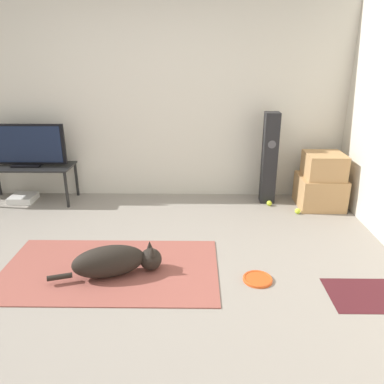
# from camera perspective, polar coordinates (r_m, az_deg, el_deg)

# --- Properties ---
(ground_plane) EXTENTS (12.00, 12.00, 0.00)m
(ground_plane) POSITION_cam_1_polar(r_m,az_deg,el_deg) (3.29, -12.06, -13.20)
(ground_plane) COLOR gray
(wall_back) EXTENTS (8.00, 0.06, 2.55)m
(wall_back) POSITION_cam_1_polar(r_m,az_deg,el_deg) (4.84, -7.88, 14.11)
(wall_back) COLOR beige
(wall_back) RESTS_ON ground_plane
(area_rug) EXTENTS (1.89, 1.06, 0.01)m
(area_rug) POSITION_cam_1_polar(r_m,az_deg,el_deg) (3.45, -12.36, -11.42)
(area_rug) COLOR #934C42
(area_rug) RESTS_ON ground_plane
(dog) EXTENTS (0.92, 0.41, 0.28)m
(dog) POSITION_cam_1_polar(r_m,az_deg,el_deg) (3.28, -11.60, -10.26)
(dog) COLOR black
(dog) RESTS_ON area_rug
(frisbee) EXTENTS (0.25, 0.25, 0.03)m
(frisbee) POSITION_cam_1_polar(r_m,az_deg,el_deg) (3.28, 9.98, -12.92)
(frisbee) COLOR #DB511E
(frisbee) RESTS_ON ground_plane
(cardboard_box_lower) EXTENTS (0.53, 0.52, 0.38)m
(cardboard_box_lower) POSITION_cam_1_polar(r_m,az_deg,el_deg) (4.87, 18.89, 0.09)
(cardboard_box_lower) COLOR tan
(cardboard_box_lower) RESTS_ON ground_plane
(cardboard_box_upper) EXTENTS (0.45, 0.44, 0.29)m
(cardboard_box_upper) POSITION_cam_1_polar(r_m,az_deg,el_deg) (4.76, 19.47, 3.82)
(cardboard_box_upper) COLOR tan
(cardboard_box_upper) RESTS_ON cardboard_box_lower
(floor_speaker) EXTENTS (0.17, 0.18, 1.14)m
(floor_speaker) POSITION_cam_1_polar(r_m,az_deg,el_deg) (4.74, 11.71, 5.01)
(floor_speaker) COLOR black
(floor_speaker) RESTS_ON ground_plane
(tv_stand) EXTENTS (1.10, 0.46, 0.47)m
(tv_stand) POSITION_cam_1_polar(r_m,az_deg,el_deg) (5.13, -23.63, 3.11)
(tv_stand) COLOR black
(tv_stand) RESTS_ON ground_plane
(tv) EXTENTS (0.99, 0.20, 0.52)m
(tv) POSITION_cam_1_polar(r_m,az_deg,el_deg) (5.06, -24.12, 6.46)
(tv) COLOR black
(tv) RESTS_ON tv_stand
(tennis_ball_by_boxes) EXTENTS (0.07, 0.07, 0.07)m
(tennis_ball_by_boxes) POSITION_cam_1_polar(r_m,az_deg,el_deg) (4.77, 11.69, -1.68)
(tennis_ball_by_boxes) COLOR #C6E033
(tennis_ball_by_boxes) RESTS_ON ground_plane
(tennis_ball_near_speaker) EXTENTS (0.07, 0.07, 0.07)m
(tennis_ball_near_speaker) POSITION_cam_1_polar(r_m,az_deg,el_deg) (4.62, 15.80, -2.82)
(tennis_ball_near_speaker) COLOR #C6E033
(tennis_ball_near_speaker) RESTS_ON ground_plane
(game_console) EXTENTS (0.30, 0.29, 0.08)m
(game_console) POSITION_cam_1_polar(r_m,az_deg,el_deg) (5.28, -24.32, -0.86)
(game_console) COLOR white
(game_console) RESTS_ON ground_plane
(door_mat) EXTENTS (0.57, 0.46, 0.01)m
(door_mat) POSITION_cam_1_polar(r_m,az_deg,el_deg) (3.36, 24.84, -14.06)
(door_mat) COLOR #47191E
(door_mat) RESTS_ON ground_plane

